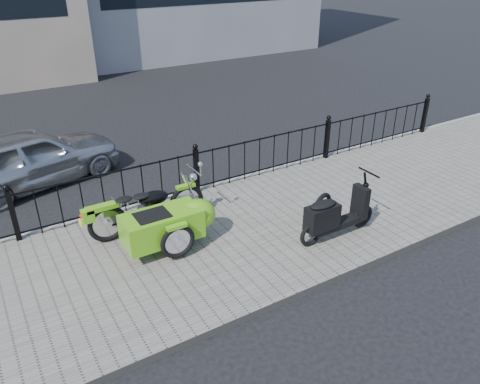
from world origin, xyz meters
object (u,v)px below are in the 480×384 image
motorcycle_sidecar (168,219)px  scooter (334,216)px  sedan_car (31,158)px  spare_tire (322,208)px

motorcycle_sidecar → scooter: size_ratio=1.38×
motorcycle_sidecar → sedan_car: 4.18m
motorcycle_sidecar → sedan_car: (-1.53, 3.89, 0.05)m
sedan_car → motorcycle_sidecar: bearing=-173.1°
scooter → sedan_car: size_ratio=0.44×
scooter → motorcycle_sidecar: bearing=152.1°
spare_tire → sedan_car: sedan_car is taller
scooter → sedan_car: 6.60m
spare_tire → scooter: bearing=-109.6°
scooter → sedan_car: (-4.04, 5.22, 0.09)m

